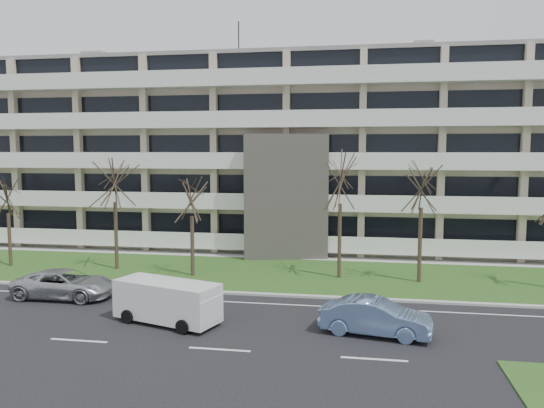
# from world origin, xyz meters

# --- Properties ---
(ground) EXTENTS (160.00, 160.00, 0.00)m
(ground) POSITION_xyz_m (0.00, 0.00, 0.00)
(ground) COLOR black
(ground) RESTS_ON ground
(grass_verge) EXTENTS (90.00, 10.00, 0.06)m
(grass_verge) POSITION_xyz_m (0.00, 13.00, 0.03)
(grass_verge) COLOR #244D19
(grass_verge) RESTS_ON ground
(curb) EXTENTS (90.00, 0.35, 0.12)m
(curb) POSITION_xyz_m (0.00, 8.00, 0.06)
(curb) COLOR #B2B2AD
(curb) RESTS_ON ground
(sidewalk) EXTENTS (90.00, 2.00, 0.08)m
(sidewalk) POSITION_xyz_m (0.00, 18.50, 0.04)
(sidewalk) COLOR #B2B2AD
(sidewalk) RESTS_ON ground
(lane_edge_line) EXTENTS (90.00, 0.12, 0.01)m
(lane_edge_line) POSITION_xyz_m (0.00, 6.50, 0.01)
(lane_edge_line) COLOR white
(lane_edge_line) RESTS_ON ground
(apartment_building) EXTENTS (60.50, 15.10, 18.75)m
(apartment_building) POSITION_xyz_m (-0.01, 25.32, 7.61)
(apartment_building) COLOR beige
(apartment_building) RESTS_ON ground
(silver_pickup) EXTENTS (5.38, 2.49, 1.49)m
(silver_pickup) POSITION_xyz_m (-10.06, 5.86, 0.75)
(silver_pickup) COLOR #B6B8BD
(silver_pickup) RESTS_ON ground
(blue_sedan) EXTENTS (4.91, 2.47, 1.54)m
(blue_sedan) POSITION_xyz_m (6.11, 2.75, 0.77)
(blue_sedan) COLOR #7596CC
(blue_sedan) RESTS_ON ground
(white_van) EXTENTS (5.22, 3.23, 1.90)m
(white_van) POSITION_xyz_m (-3.14, 2.79, 1.14)
(white_van) COLOR white
(white_van) RESTS_ON ground
(tree_1) EXTENTS (3.23, 3.23, 6.47)m
(tree_1) POSITION_xyz_m (-17.94, 12.36, 5.02)
(tree_1) COLOR #382B21
(tree_1) RESTS_ON ground
(tree_2) EXTENTS (4.00, 4.00, 8.01)m
(tree_2) POSITION_xyz_m (-10.38, 12.64, 6.23)
(tree_2) COLOR #382B21
(tree_2) RESTS_ON ground
(tree_3) EXTENTS (3.37, 3.37, 6.74)m
(tree_3) POSITION_xyz_m (-4.86, 11.66, 5.24)
(tree_3) COLOR #382B21
(tree_3) RESTS_ON ground
(tree_4) EXTENTS (4.12, 4.12, 8.24)m
(tree_4) POSITION_xyz_m (4.20, 12.61, 6.41)
(tree_4) COLOR #382B21
(tree_4) RESTS_ON ground
(tree_5) EXTENTS (4.01, 4.01, 8.02)m
(tree_5) POSITION_xyz_m (8.93, 12.29, 6.24)
(tree_5) COLOR #382B21
(tree_5) RESTS_ON ground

